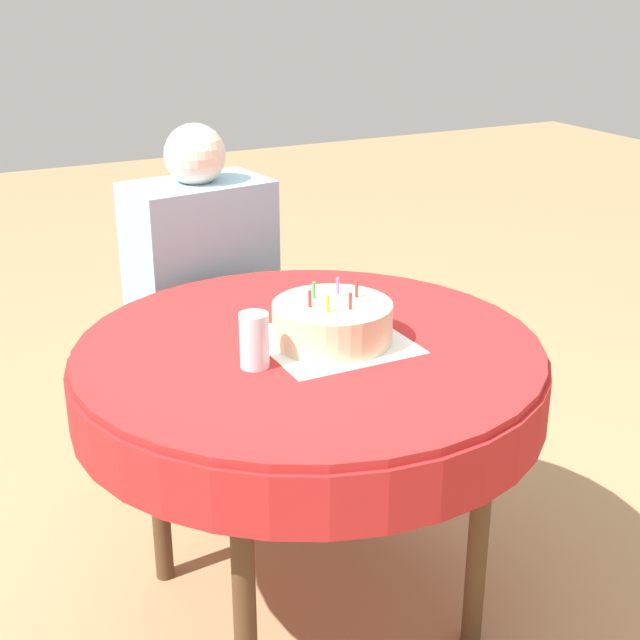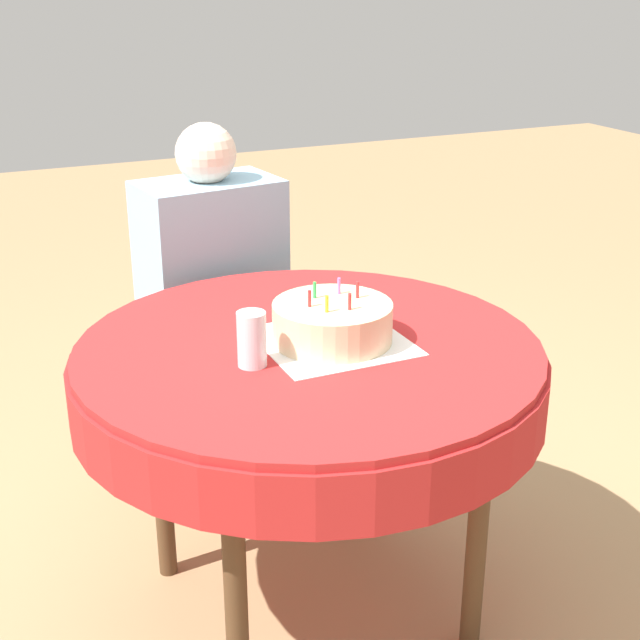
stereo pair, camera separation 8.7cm
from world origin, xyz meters
TOP-DOWN VIEW (x-y plane):
  - ground_plane at (0.00, 0.00)m, footprint 12.00×12.00m
  - dining_table at (0.00, 0.00)m, footprint 1.12×1.12m
  - chair at (-0.00, 0.83)m, footprint 0.41×0.41m
  - person at (0.01, 0.75)m, footprint 0.45×0.39m
  - napkin at (0.06, -0.01)m, footprint 0.33×0.33m
  - birthday_cake at (0.06, -0.01)m, footprint 0.28×0.28m
  - drinking_glass at (-0.16, -0.06)m, footprint 0.07×0.07m

SIDE VIEW (x-z plane):
  - ground_plane at x=0.00m, z-range 0.00..0.00m
  - chair at x=0.00m, z-range 0.04..0.96m
  - dining_table at x=0.00m, z-range 0.29..1.06m
  - person at x=0.01m, z-range 0.12..1.29m
  - napkin at x=0.06m, z-range 0.77..0.77m
  - birthday_cake at x=0.06m, z-range 0.75..0.88m
  - drinking_glass at x=-0.16m, z-range 0.77..0.89m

